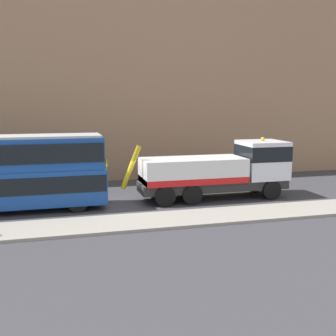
{
  "coord_description": "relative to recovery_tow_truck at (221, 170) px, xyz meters",
  "views": [
    {
      "loc": [
        -3.63,
        -23.46,
        5.82
      ],
      "look_at": [
        2.67,
        -0.2,
        2.0
      ],
      "focal_mm": 44.88,
      "sensor_mm": 36.0,
      "label": 1
    }
  ],
  "objects": [
    {
      "name": "recovery_tow_truck",
      "position": [
        0.0,
        0.0,
        0.0
      ],
      "size": [
        10.14,
        2.66,
        3.67
      ],
      "rotation": [
        0.0,
        0.0,
        -0.0
      ],
      "color": "#2D2D2D",
      "rests_on": "ground_plane"
    },
    {
      "name": "building_facade",
      "position": [
        -5.98,
        8.04,
        6.31
      ],
      "size": [
        60.0,
        1.5,
        16.0
      ],
      "color": "#9E7A5B",
      "rests_on": "ground_plane"
    },
    {
      "name": "near_kerb",
      "position": [
        -5.98,
        -4.0,
        -1.68
      ],
      "size": [
        60.0,
        2.8,
        0.15
      ],
      "primitive_type": "cube",
      "color": "gray",
      "rests_on": "ground_plane"
    },
    {
      "name": "double_decker_bus",
      "position": [
        -12.47,
        0.0,
        0.47
      ],
      "size": [
        11.05,
        2.56,
        4.06
      ],
      "rotation": [
        0.0,
        0.0,
        -0.0
      ],
      "color": "#19479E",
      "rests_on": "ground_plane"
    },
    {
      "name": "ground_plane",
      "position": [
        -5.98,
        0.2,
        -1.76
      ],
      "size": [
        120.0,
        120.0,
        0.0
      ],
      "primitive_type": "plane",
      "color": "#38383D"
    }
  ]
}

